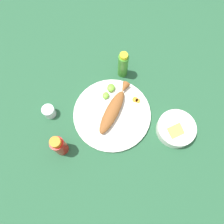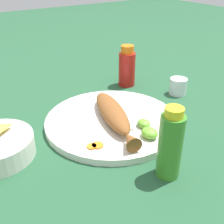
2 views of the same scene
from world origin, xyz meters
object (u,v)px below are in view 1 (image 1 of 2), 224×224
hot_sauce_bottle_green (123,65)px  salt_cup (49,112)px  guacamole_bowl (176,129)px  fork_near (92,116)px  fork_far (93,107)px  main_plate (112,114)px  hot_sauce_bottle_red (59,146)px  fried_fish (113,109)px

hot_sauce_bottle_green → salt_cup: 0.42m
guacamole_bowl → fork_near: bearing=-89.8°
fork_far → fork_near: bearing=61.3°
hot_sauce_bottle_green → guacamole_bowl: size_ratio=0.93×
fork_near → guacamole_bowl: guacamole_bowl is taller
main_plate → fork_near: fork_near is taller
fork_far → salt_cup: bearing=-19.1°
main_plate → hot_sauce_bottle_red: bearing=-44.4°
fried_fish → hot_sauce_bottle_red: bearing=-27.0°
fork_near → fork_far: bearing=-95.3°
fork_far → guacamole_bowl: guacamole_bowl is taller
fried_fish → fork_near: 0.10m
main_plate → hot_sauce_bottle_green: (-0.23, 0.02, 0.07)m
main_plate → guacamole_bowl: 0.30m
fork_near → hot_sauce_bottle_red: bearing=45.7°
hot_sauce_bottle_red → guacamole_bowl: (-0.17, 0.49, -0.04)m
main_plate → fork_near: bearing=-71.4°
fork_near → fork_far: 0.05m
fried_fish → guacamole_bowl: bearing=97.7°
main_plate → fork_far: 0.10m
fork_near → hot_sauce_bottle_green: size_ratio=1.15×
fried_fish → guacamole_bowl: (0.04, 0.30, -0.01)m
fork_far → hot_sauce_bottle_green: size_ratio=0.99×
fried_fish → salt_cup: size_ratio=4.96×
fried_fish → guacamole_bowl: size_ratio=1.64×
main_plate → salt_cup: 0.30m
fork_near → fork_far: (-0.05, -0.01, 0.00)m
salt_cup → guacamole_bowl: size_ratio=0.33×
fork_near → hot_sauce_bottle_green: bearing=-123.8°
fried_fish → guacamole_bowl: 0.30m
hot_sauce_bottle_green → guacamole_bowl: 0.39m
main_plate → fried_fish: fried_fish is taller
fork_near → fork_far: size_ratio=1.16×
fried_fish → fork_far: fried_fish is taller
fork_far → main_plate: bearing=133.8°
hot_sauce_bottle_red → hot_sauce_bottle_green: hot_sauce_bottle_green is taller
fried_fish → fork_near: (0.04, -0.09, -0.02)m
main_plate → fork_far: bearing=-100.4°
fried_fish → guacamole_bowl: guacamole_bowl is taller
main_plate → fork_near: (0.03, -0.09, 0.01)m
guacamole_bowl → main_plate: bearing=-95.4°
fork_far → salt_cup: salt_cup is taller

